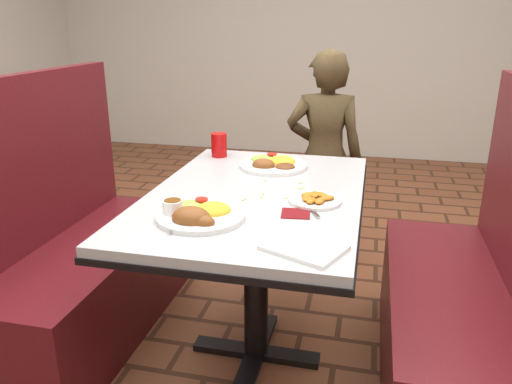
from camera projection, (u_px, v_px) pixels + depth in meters
The scene contains 14 objects.
dining_table at pixel (256, 215), 1.95m from camera, with size 0.81×1.21×0.75m.
booth_bench_left at pixel (83, 267), 2.23m from camera, with size 0.47×1.20×1.17m.
booth_bench_right at pixel (461, 313), 1.89m from camera, with size 0.47×1.20×1.17m.
diner_person at pixel (324, 157), 2.93m from camera, with size 0.45×0.29×1.23m, color brown.
near_dinner_plate at pixel (198, 210), 1.65m from camera, with size 0.30×0.30×0.09m.
far_dinner_plate at pixel (274, 161), 2.23m from camera, with size 0.30×0.30×0.08m.
plantain_plate at pixel (315, 199), 1.81m from camera, with size 0.19×0.19×0.03m.
maroon_napkin at pixel (296, 214), 1.70m from camera, with size 0.10×0.10×0.00m, color maroon.
spoon_utensil at pixel (312, 210), 1.73m from camera, with size 0.01×0.14×0.00m, color silver.
red_tumbler at pixel (219, 145), 2.40m from camera, with size 0.08×0.08×0.11m, color #BC0C0C.
paper_napkin at pixel (304, 247), 1.44m from camera, with size 0.22×0.16×0.01m, color white.
knife_utensil at pixel (196, 220), 1.63m from camera, with size 0.01×0.15×0.00m, color #BBBABF.
fork_utensil at pixel (188, 224), 1.59m from camera, with size 0.01×0.16×0.00m, color silver.
lettuce_shreds at pixel (269, 188), 1.97m from camera, with size 0.28×0.32×0.00m, color #96C950, non-canonical shape.
Camera 1 is at (0.42, -1.77, 1.38)m, focal length 35.00 mm.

